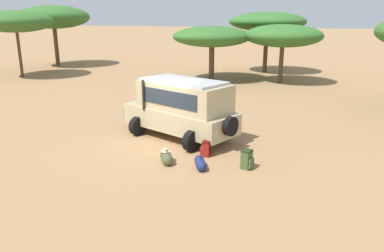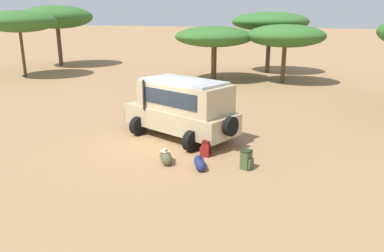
% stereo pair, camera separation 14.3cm
% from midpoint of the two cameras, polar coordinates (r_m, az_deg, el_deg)
% --- Properties ---
extents(ground_plane, '(320.00, 320.00, 0.00)m').
position_cam_midpoint_polar(ground_plane, '(15.03, -5.03, -2.61)').
color(ground_plane, '#9E754C').
extents(safari_vehicle, '(5.47, 3.53, 2.44)m').
position_cam_midpoint_polar(safari_vehicle, '(15.32, -1.91, 2.85)').
color(safari_vehicle, tan).
rests_on(safari_vehicle, ground_plane).
extents(backpack_beside_front_wheel, '(0.43, 0.41, 0.65)m').
position_cam_midpoint_polar(backpack_beside_front_wheel, '(12.56, 8.05, -5.08)').
color(backpack_beside_front_wheel, '#42562D').
rests_on(backpack_beside_front_wheel, ground_plane).
extents(backpack_cluster_center, '(0.40, 0.42, 0.58)m').
position_cam_midpoint_polar(backpack_cluster_center, '(13.56, 1.87, -3.43)').
color(backpack_cluster_center, maroon).
rests_on(backpack_cluster_center, ground_plane).
extents(duffel_bag_low_black_case, '(0.68, 0.76, 0.48)m').
position_cam_midpoint_polar(duffel_bag_low_black_case, '(12.98, -4.24, -4.81)').
color(duffel_bag_low_black_case, '#4C5133').
rests_on(duffel_bag_low_black_case, ground_plane).
extents(duffel_bag_soft_canvas, '(0.65, 0.84, 0.44)m').
position_cam_midpoint_polar(duffel_bag_soft_canvas, '(12.53, 0.95, -5.69)').
color(duffel_bag_soft_canvas, navy).
rests_on(duffel_bag_soft_canvas, ground_plane).
extents(acacia_tree_far_left, '(6.78, 7.34, 5.94)m').
position_cam_midpoint_polar(acacia_tree_far_left, '(41.02, -20.47, 15.27)').
color(acacia_tree_far_left, brown).
rests_on(acacia_tree_far_left, ground_plane).
extents(acacia_tree_left_mid, '(5.85, 6.08, 5.36)m').
position_cam_midpoint_polar(acacia_tree_left_mid, '(34.40, -25.41, 14.19)').
color(acacia_tree_left_mid, brown).
rests_on(acacia_tree_left_mid, ground_plane).
extents(acacia_tree_centre_back, '(6.04, 6.24, 4.17)m').
position_cam_midpoint_polar(acacia_tree_centre_back, '(29.73, 2.91, 13.44)').
color(acacia_tree_centre_back, brown).
rests_on(acacia_tree_centre_back, ground_plane).
extents(acacia_tree_right_mid, '(6.72, 6.05, 5.27)m').
position_cam_midpoint_polar(acacia_tree_right_mid, '(34.58, 11.26, 15.30)').
color(acacia_tree_right_mid, brown).
rests_on(acacia_tree_right_mid, ground_plane).
extents(acacia_tree_far_right, '(5.83, 4.99, 4.33)m').
position_cam_midpoint_polar(acacia_tree_far_right, '(29.15, 13.55, 13.20)').
color(acacia_tree_far_right, brown).
rests_on(acacia_tree_far_right, ground_plane).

